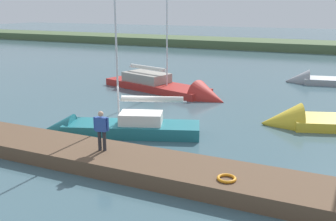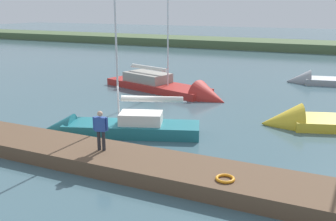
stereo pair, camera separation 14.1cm
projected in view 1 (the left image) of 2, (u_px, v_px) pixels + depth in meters
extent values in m
plane|color=#42606B|center=(133.00, 131.00, 19.60)|extent=(200.00, 200.00, 0.00)
cube|color=#4C603D|center=(271.00, 49.00, 56.81)|extent=(180.00, 8.00, 2.40)
cube|color=brown|center=(82.00, 154.00, 15.77)|extent=(27.31, 2.53, 0.59)
torus|color=orange|center=(227.00, 178.00, 12.74)|extent=(0.66, 0.66, 0.10)
cone|color=gold|center=(281.00, 124.00, 20.47)|extent=(2.70, 2.84, 2.32)
cube|color=#B22823|center=(156.00, 89.00, 29.12)|extent=(9.22, 4.97, 0.96)
cone|color=#B22823|center=(210.00, 100.00, 25.91)|extent=(2.85, 3.02, 2.47)
cube|color=gray|center=(147.00, 77.00, 29.54)|extent=(3.97, 3.00, 0.70)
cylinder|color=silver|center=(167.00, 21.00, 27.04)|extent=(0.10, 0.10, 9.31)
cylinder|color=silver|center=(147.00, 69.00, 29.29)|extent=(3.86, 1.26, 0.08)
cylinder|color=silver|center=(147.00, 68.00, 29.26)|extent=(3.53, 1.30, 0.25)
cone|color=gray|center=(297.00, 82.00, 31.85)|extent=(2.21, 2.38, 2.08)
cube|color=#1E6B75|center=(132.00, 133.00, 18.99)|extent=(6.93, 3.93, 0.98)
cone|color=#1E6B75|center=(58.00, 131.00, 19.28)|extent=(2.09, 2.20, 1.77)
cube|color=silver|center=(141.00, 118.00, 18.75)|extent=(2.38, 1.90, 0.56)
cylinder|color=silver|center=(117.00, 53.00, 17.97)|extent=(0.09, 0.09, 7.00)
cylinder|color=silver|center=(152.00, 101.00, 18.47)|extent=(3.19, 1.20, 0.07)
cylinder|color=silver|center=(152.00, 99.00, 18.44)|extent=(2.94, 1.28, 0.27)
cylinder|color=#28282D|center=(104.00, 141.00, 15.22)|extent=(0.14, 0.14, 0.82)
cylinder|color=#28282D|center=(100.00, 141.00, 15.26)|extent=(0.14, 0.14, 0.82)
cube|color=#2D4C9E|center=(101.00, 124.00, 15.05)|extent=(0.48, 0.33, 0.58)
sphere|color=tan|center=(101.00, 114.00, 14.94)|extent=(0.22, 0.22, 0.22)
cylinder|color=#2D4C9E|center=(108.00, 124.00, 15.01)|extent=(0.09, 0.09, 0.55)
cylinder|color=#2D4C9E|center=(95.00, 124.00, 15.09)|extent=(0.09, 0.09, 0.55)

